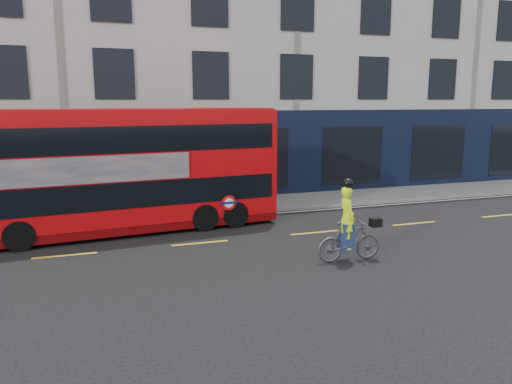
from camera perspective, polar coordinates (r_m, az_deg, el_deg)
name	(u,v)px	position (r m, az deg, el deg)	size (l,w,h in m)	color
ground	(63,272)	(14.19, -21.23, -8.53)	(120.00, 120.00, 0.00)	black
pavement	(70,216)	(20.44, -20.52, -2.62)	(60.00, 3.00, 0.12)	slate
kerb	(68,225)	(18.98, -20.65, -3.58)	(60.00, 0.12, 0.13)	gray
building_terrace	(63,36)	(26.59, -21.19, 16.33)	(50.00, 10.07, 15.00)	#B7B5AD
road_edge_line	(68,229)	(18.70, -20.66, -3.98)	(58.00, 0.10, 0.01)	silver
lane_dashes	(65,255)	(15.62, -21.01, -6.79)	(58.00, 0.12, 0.01)	gold
bus	(126,169)	(17.45, -14.59, 2.52)	(10.54, 3.32, 4.18)	#BA070B
cyclist	(349,234)	(14.15, 10.56, -4.72)	(1.92, 0.65, 2.35)	#47494C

